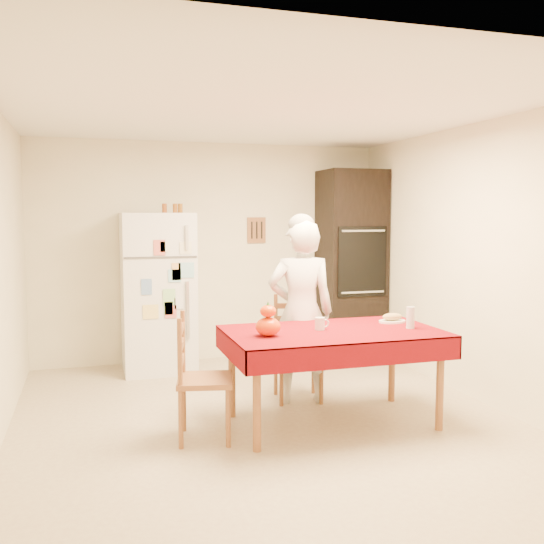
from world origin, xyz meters
name	(u,v)px	position (x,y,z in m)	size (l,w,h in m)	color
floor	(265,420)	(0.00, 0.00, 0.00)	(4.50, 4.50, 0.00)	tan
room_shell	(265,222)	(0.00, 0.00, 1.62)	(4.02, 4.52, 2.51)	#F0E8CA
refrigerator	(158,292)	(-0.65, 1.88, 0.85)	(0.75, 0.74, 1.70)	white
oven_cabinet	(351,264)	(1.63, 1.93, 1.10)	(0.70, 0.62, 2.20)	black
dining_table	(333,339)	(0.50, -0.24, 0.69)	(1.70, 1.00, 0.76)	brown
chair_far	(297,343)	(0.45, 0.50, 0.51)	(0.48, 0.46, 0.95)	brown
chair_left	(196,373)	(-0.61, -0.27, 0.51)	(0.48, 0.49, 0.95)	brown
seated_woman	(301,312)	(0.45, 0.38, 0.82)	(0.60, 0.39, 1.63)	silver
coffee_mug	(320,324)	(0.40, -0.19, 0.81)	(0.08, 0.08, 0.10)	silver
pumpkin_lower	(268,327)	(-0.06, -0.31, 0.83)	(0.19, 0.19, 0.14)	red
pumpkin_upper	(268,311)	(-0.06, -0.31, 0.95)	(0.12, 0.12, 0.09)	#E03E05
wine_glass	(410,318)	(1.13, -0.34, 0.85)	(0.07, 0.07, 0.18)	silver
bread_plate	(392,321)	(1.12, -0.06, 0.77)	(0.24, 0.24, 0.02)	white
bread_loaf	(392,317)	(1.12, -0.06, 0.81)	(0.18, 0.10, 0.06)	#9F824E
spice_jar_left	(164,208)	(-0.56, 1.93, 1.75)	(0.05, 0.05, 0.10)	brown
spice_jar_mid	(175,208)	(-0.44, 1.93, 1.75)	(0.05, 0.05, 0.10)	#91501A
spice_jar_right	(180,208)	(-0.39, 1.93, 1.75)	(0.05, 0.05, 0.10)	#91571A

